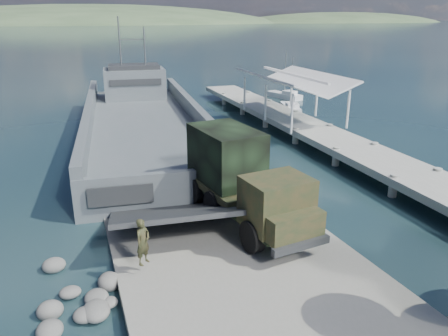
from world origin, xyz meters
TOP-DOWN VIEW (x-y plane):
  - ground at (0.00, 0.00)m, footprint 1400.00×1400.00m
  - boat_ramp at (0.00, -1.00)m, footprint 10.00×18.00m
  - shoreline_rocks at (-6.20, 0.50)m, footprint 3.20×5.60m
  - distant_headlands at (50.00, 560.00)m, footprint 1000.00×240.00m
  - pier at (13.00, 18.77)m, footprint 6.40×44.00m
  - landing_craft at (-0.35, 21.29)m, footprint 12.17×37.24m
  - military_truck at (1.56, 3.50)m, footprint 4.03×9.40m
  - soldier at (-3.89, 0.06)m, footprint 0.83×0.81m
  - sailboat_near at (17.13, 27.81)m, footprint 2.77×5.17m
  - sailboat_far at (20.18, 35.17)m, footprint 2.97×5.34m

SIDE VIEW (x-z plane):
  - ground at x=0.00m, z-range 0.00..0.00m
  - shoreline_rocks at x=-6.20m, z-range -0.45..0.45m
  - distant_headlands at x=50.00m, z-range -24.00..24.00m
  - boat_ramp at x=0.00m, z-range 0.00..0.50m
  - sailboat_near at x=17.13m, z-range -2.70..3.35m
  - sailboat_far at x=20.18m, z-range -2.79..3.46m
  - landing_craft at x=-0.35m, z-range -4.55..6.33m
  - soldier at x=-3.89m, z-range 0.50..2.41m
  - pier at x=13.00m, z-range -1.45..4.65m
  - military_truck at x=1.56m, z-range 0.49..4.72m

